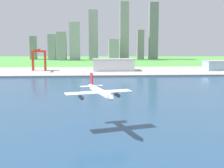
# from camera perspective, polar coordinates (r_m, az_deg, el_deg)

# --- Properties ---
(ground_plane) EXTENTS (2400.00, 2400.00, 0.00)m
(ground_plane) POSITION_cam_1_polar(r_m,az_deg,el_deg) (320.72, -3.14, -1.31)
(ground_plane) COLOR #49913D
(water_bay) EXTENTS (840.00, 360.00, 0.15)m
(water_bay) POSITION_cam_1_polar(r_m,az_deg,el_deg) (261.73, -3.05, -3.48)
(water_bay) COLOR navy
(water_bay) RESTS_ON ground
(industrial_pier) EXTENTS (840.00, 140.00, 2.50)m
(industrial_pier) POSITION_cam_1_polar(r_m,az_deg,el_deg) (508.92, -3.28, 2.39)
(industrial_pier) COLOR #999591
(industrial_pier) RESTS_ON ground
(airplane_landing) EXTENTS (41.52, 44.88, 13.53)m
(airplane_landing) POSITION_cam_1_polar(r_m,az_deg,el_deg) (180.58, -2.27, -1.53)
(airplane_landing) COLOR white
(port_crane_red) EXTENTS (22.82, 38.45, 36.56)m
(port_crane_red) POSITION_cam_1_polar(r_m,az_deg,el_deg) (522.32, -13.63, 5.34)
(port_crane_red) COLOR red
(port_crane_red) RESTS_ON industrial_pier
(warehouse_main) EXTENTS (69.26, 36.54, 19.59)m
(warehouse_main) POSITION_cam_1_polar(r_m,az_deg,el_deg) (510.93, 0.24, 3.67)
(warehouse_main) COLOR white
(warehouse_main) RESTS_ON industrial_pier
(warehouse_annex) EXTENTS (43.41, 33.30, 15.88)m
(warehouse_annex) POSITION_cam_1_polar(r_m,az_deg,el_deg) (551.67, 19.22, 3.36)
(warehouse_annex) COLOR #99BCD1
(warehouse_annex) RESTS_ON industrial_pier
(distant_skyline) EXTENTS (353.25, 78.29, 155.89)m
(distant_skyline) POSITION_cam_1_polar(r_m,az_deg,el_deg) (835.86, -2.01, 8.50)
(distant_skyline) COLOR gray
(distant_skyline) RESTS_ON ground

